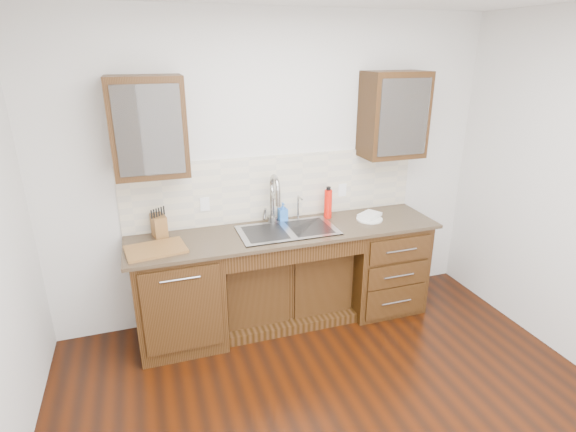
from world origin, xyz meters
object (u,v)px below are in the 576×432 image
object	(u,v)px
soap_bottle	(283,212)
knife_block	(159,226)
cutting_board	(156,249)
water_bottle	(328,204)
plate	(369,219)

from	to	relation	value
soap_bottle	knife_block	bearing A→B (deg)	179.23
knife_block	cutting_board	size ratio (longest dim) A/B	0.41
soap_bottle	cutting_board	bearing A→B (deg)	-166.74
water_bottle	plate	bearing A→B (deg)	-27.27
knife_block	cutting_board	world-z (taller)	knife_block
water_bottle	knife_block	size ratio (longest dim) A/B	1.44
soap_bottle	water_bottle	xyz separation A→B (m)	(0.42, -0.05, 0.05)
soap_bottle	water_bottle	size ratio (longest dim) A/B	0.64
knife_block	plate	bearing A→B (deg)	-18.30
water_bottle	knife_block	world-z (taller)	water_bottle
soap_bottle	cutting_board	xyz separation A→B (m)	(-1.13, -0.31, -0.08)
cutting_board	water_bottle	bearing A→B (deg)	9.19
soap_bottle	knife_block	distance (m)	1.08
soap_bottle	cutting_board	size ratio (longest dim) A/B	0.38
cutting_board	soap_bottle	bearing A→B (deg)	15.06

